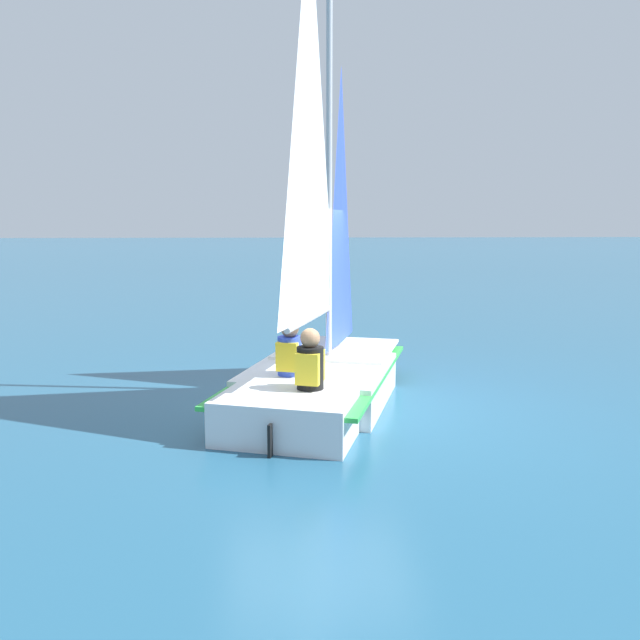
% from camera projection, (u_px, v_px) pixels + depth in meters
% --- Properties ---
extents(ground_plane, '(260.00, 260.00, 0.00)m').
position_uv_depth(ground_plane, '(320.00, 402.00, 8.14)').
color(ground_plane, '#235675').
extents(sailboat_main, '(2.88, 4.21, 6.02)m').
position_uv_depth(sailboat_main, '(320.00, 342.00, 8.00)').
color(sailboat_main, silver).
rests_on(sailboat_main, ground_plane).
extents(sailor_helm, '(0.38, 0.41, 1.16)m').
position_uv_depth(sailor_helm, '(290.00, 363.00, 7.55)').
color(sailor_helm, black).
rests_on(sailor_helm, ground_plane).
extents(sailor_crew, '(0.38, 0.41, 1.16)m').
position_uv_depth(sailor_crew, '(310.00, 377.00, 6.91)').
color(sailor_crew, black).
rests_on(sailor_crew, ground_plane).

